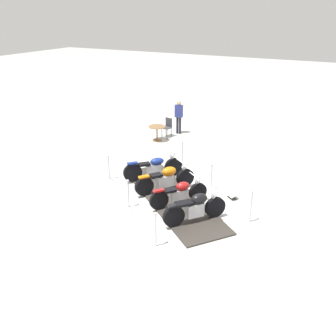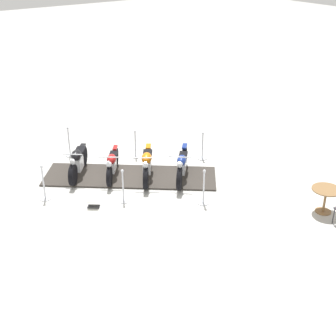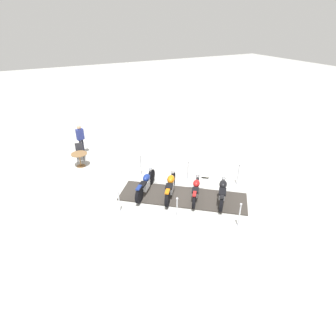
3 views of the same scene
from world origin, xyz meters
The scene contains 16 objects.
ground_plane centered at (0.00, 0.00, 0.00)m, with size 80.00×80.00×0.00m, color silver.
display_platform centered at (0.00, 0.00, 0.03)m, with size 5.61×1.62×0.05m, color #38332D.
motorcycle_black centered at (-1.35, 1.04, 0.53)m, with size 1.43×1.70×0.99m.
motorcycle_maroon centered at (-0.47, 0.32, 0.49)m, with size 1.35×1.71×0.95m.
motorcycle_copper centered at (0.42, -0.38, 0.52)m, with size 1.47×1.93×0.99m.
motorcycle_navy centered at (1.31, -1.08, 0.51)m, with size 1.68×1.81×1.04m.
stanchion_left_rear centered at (2.84, -0.27, 0.31)m, with size 0.34×0.34×1.02m.
stanchion_right_mid centered at (-0.97, -1.22, 0.34)m, with size 0.33×0.33×1.06m.
stanchion_left_front centered at (-0.89, 2.71, 0.34)m, with size 0.35×0.35×1.11m.
stanchion_right_front centered at (-2.84, 0.27, 0.37)m, with size 0.33×0.33×1.14m.
stanchion_right_rear centered at (0.89, -2.71, 0.37)m, with size 0.32×0.32×1.13m.
stanchion_left_mid centered at (0.97, 1.22, 0.36)m, with size 0.30×0.30×1.03m.
info_placard centered at (-1.86, -1.00, 0.08)m, with size 0.43×0.43×0.22m.
cafe_table centered at (3.41, -5.08, 0.57)m, with size 0.83×0.83×0.75m.
cafe_chair_near_table centered at (3.25, -5.89, 0.56)m, with size 0.47×0.47×0.97m.
bystander_person centered at (2.97, -6.62, 1.04)m, with size 0.44×0.31×1.74m.
Camera 1 is at (-5.09, 10.02, 6.07)m, focal length 39.18 mm.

